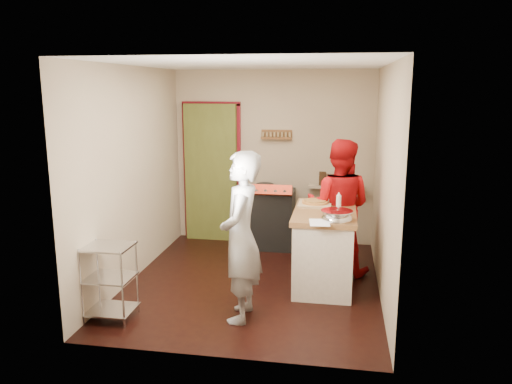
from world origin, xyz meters
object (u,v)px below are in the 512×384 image
Objects in this scene: wire_shelving at (109,278)px; stove at (273,218)px; person_stripe at (241,237)px; person_red at (339,207)px; island at (324,245)px.

stove is at bearing 63.15° from wire_shelving.
person_stripe is 1.79m from person_red.
person_red reaches higher than stove.
person_red is (0.95, -0.86, 0.41)m from stove.
stove is 0.75× the size of island.
person_red is at bearing 71.60° from island.
wire_shelving is at bearing -148.55° from island.
person_red is (0.16, 0.47, 0.37)m from island.
person_stripe is (-0.01, -2.37, 0.42)m from stove.
stove is 0.58× the size of person_red.
island is 0.62m from person_red.
wire_shelving is 1.41m from person_stripe.
stove is 1.35m from person_red.
person_stripe is at bearing 10.75° from wire_shelving.
wire_shelving is 2.49m from island.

